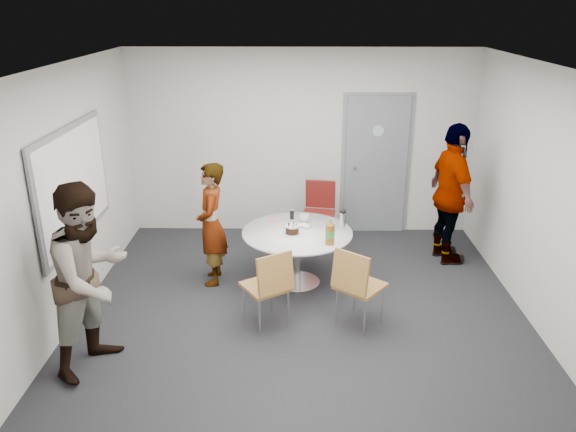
{
  "coord_description": "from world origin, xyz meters",
  "views": [
    {
      "loc": [
        -0.07,
        -5.51,
        3.29
      ],
      "look_at": [
        -0.16,
        0.25,
        1.08
      ],
      "focal_mm": 35.0,
      "sensor_mm": 36.0,
      "label": 1
    }
  ],
  "objects_px": {
    "chair_far": "(319,207)",
    "person_right": "(451,195)",
    "chair_near_right": "(356,281)",
    "person_left": "(90,278)",
    "door": "(376,165)",
    "table": "(299,239)",
    "person_main": "(211,224)",
    "whiteboard": "(74,184)",
    "chair_near_left": "(270,282)"
  },
  "relations": [
    {
      "from": "chair_far",
      "to": "person_right",
      "type": "distance_m",
      "value": 1.81
    },
    {
      "from": "chair_near_right",
      "to": "person_left",
      "type": "distance_m",
      "value": 2.62
    },
    {
      "from": "door",
      "to": "table",
      "type": "bearing_deg",
      "value": -122.56
    },
    {
      "from": "chair_near_right",
      "to": "person_main",
      "type": "bearing_deg",
      "value": -174.05
    },
    {
      "from": "chair_near_right",
      "to": "person_right",
      "type": "relative_size",
      "value": 0.49
    },
    {
      "from": "table",
      "to": "person_main",
      "type": "bearing_deg",
      "value": 177.12
    },
    {
      "from": "chair_far",
      "to": "person_main",
      "type": "bearing_deg",
      "value": 50.23
    },
    {
      "from": "whiteboard",
      "to": "chair_near_right",
      "type": "bearing_deg",
      "value": -9.31
    },
    {
      "from": "person_main",
      "to": "person_left",
      "type": "relative_size",
      "value": 0.83
    },
    {
      "from": "door",
      "to": "whiteboard",
      "type": "relative_size",
      "value": 1.12
    },
    {
      "from": "door",
      "to": "table",
      "type": "distance_m",
      "value": 2.14
    },
    {
      "from": "door",
      "to": "person_right",
      "type": "bearing_deg",
      "value": -51.17
    },
    {
      "from": "chair_near_right",
      "to": "chair_far",
      "type": "distance_m",
      "value": 2.26
    },
    {
      "from": "person_main",
      "to": "chair_far",
      "type": "bearing_deg",
      "value": 125.99
    },
    {
      "from": "chair_near_right",
      "to": "person_left",
      "type": "bearing_deg",
      "value": -126.63
    },
    {
      "from": "door",
      "to": "chair_near_left",
      "type": "relative_size",
      "value": 2.35
    },
    {
      "from": "door",
      "to": "person_left",
      "type": "relative_size",
      "value": 1.16
    },
    {
      "from": "chair_near_right",
      "to": "person_right",
      "type": "distance_m",
      "value": 2.24
    },
    {
      "from": "door",
      "to": "chair_near_right",
      "type": "xyz_separation_m",
      "value": [
        -0.54,
        -2.78,
        -0.47
      ]
    },
    {
      "from": "whiteboard",
      "to": "chair_far",
      "type": "relative_size",
      "value": 2.05
    },
    {
      "from": "chair_near_right",
      "to": "person_left",
      "type": "relative_size",
      "value": 0.5
    },
    {
      "from": "person_left",
      "to": "chair_far",
      "type": "bearing_deg",
      "value": -12.81
    },
    {
      "from": "person_right",
      "to": "table",
      "type": "bearing_deg",
      "value": 99.84
    },
    {
      "from": "table",
      "to": "person_left",
      "type": "xyz_separation_m",
      "value": [
        -1.92,
        -1.67,
        0.31
      ]
    },
    {
      "from": "chair_near_left",
      "to": "whiteboard",
      "type": "bearing_deg",
      "value": 133.4
    },
    {
      "from": "whiteboard",
      "to": "chair_far",
      "type": "xyz_separation_m",
      "value": [
        2.72,
        1.75,
        -0.88
      ]
    },
    {
      "from": "whiteboard",
      "to": "person_right",
      "type": "xyz_separation_m",
      "value": [
        4.41,
        1.23,
        -0.51
      ]
    },
    {
      "from": "whiteboard",
      "to": "chair_near_left",
      "type": "distance_m",
      "value": 2.36
    },
    {
      "from": "whiteboard",
      "to": "person_main",
      "type": "relative_size",
      "value": 1.25
    },
    {
      "from": "person_right",
      "to": "chair_far",
      "type": "bearing_deg",
      "value": 63.01
    },
    {
      "from": "chair_near_right",
      "to": "chair_far",
      "type": "height_order",
      "value": "chair_far"
    },
    {
      "from": "chair_near_left",
      "to": "chair_near_right",
      "type": "height_order",
      "value": "chair_near_right"
    },
    {
      "from": "door",
      "to": "person_right",
      "type": "height_order",
      "value": "door"
    },
    {
      "from": "chair_near_right",
      "to": "person_left",
      "type": "height_order",
      "value": "person_left"
    },
    {
      "from": "person_main",
      "to": "person_left",
      "type": "xyz_separation_m",
      "value": [
        -0.86,
        -1.72,
        0.15
      ]
    },
    {
      "from": "chair_near_left",
      "to": "chair_near_right",
      "type": "relative_size",
      "value": 0.98
    },
    {
      "from": "table",
      "to": "chair_near_left",
      "type": "distance_m",
      "value": 1.08
    },
    {
      "from": "whiteboard",
      "to": "door",
      "type": "bearing_deg",
      "value": 32.66
    },
    {
      "from": "chair_far",
      "to": "person_main",
      "type": "height_order",
      "value": "person_main"
    },
    {
      "from": "person_left",
      "to": "person_right",
      "type": "height_order",
      "value": "person_right"
    },
    {
      "from": "person_left",
      "to": "person_right",
      "type": "xyz_separation_m",
      "value": [
        3.9,
        2.37,
        0.02
      ]
    },
    {
      "from": "chair_near_left",
      "to": "chair_near_right",
      "type": "distance_m",
      "value": 0.9
    },
    {
      "from": "table",
      "to": "chair_far",
      "type": "xyz_separation_m",
      "value": [
        0.28,
        1.23,
        -0.03
      ]
    },
    {
      "from": "whiteboard",
      "to": "chair_near_right",
      "type": "relative_size",
      "value": 2.07
    },
    {
      "from": "door",
      "to": "whiteboard",
      "type": "distance_m",
      "value": 4.25
    },
    {
      "from": "door",
      "to": "chair_near_left",
      "type": "xyz_separation_m",
      "value": [
        -1.44,
        -2.79,
        -0.48
      ]
    },
    {
      "from": "chair_near_right",
      "to": "person_main",
      "type": "distance_m",
      "value": 1.98
    },
    {
      "from": "chair_near_right",
      "to": "chair_far",
      "type": "relative_size",
      "value": 0.99
    },
    {
      "from": "whiteboard",
      "to": "chair_far",
      "type": "distance_m",
      "value": 3.35
    },
    {
      "from": "chair_near_right",
      "to": "person_right",
      "type": "xyz_separation_m",
      "value": [
        1.39,
        1.72,
        0.37
      ]
    }
  ]
}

